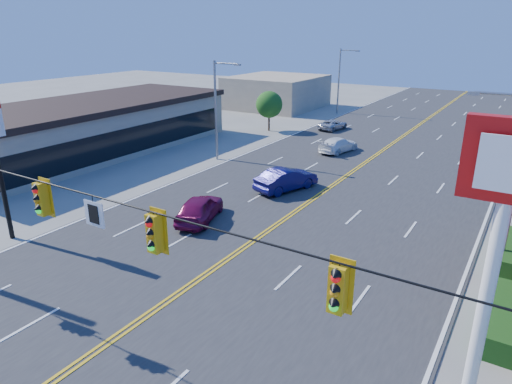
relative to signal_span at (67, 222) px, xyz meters
The scene contains 13 objects.
ground 4.89m from the signal_span, ahead, with size 160.00×160.00×0.00m, color gray.
road 20.58m from the signal_span, 89.66° to the left, with size 20.00×120.00×0.06m, color #2D2D30.
signal_span is the anchor object (origin of this frame).
kfc_pylon 11.87m from the signal_span, 19.78° to the left, with size 2.20×0.36×8.50m.
strip_mall 28.46m from the signal_span, 140.56° to the left, with size 10.40×26.40×4.40m.
streetlight_sw 24.46m from the signal_span, 115.88° to the left, with size 2.55×0.25×8.00m.
streetlight_nw 49.17m from the signal_span, 102.54° to the left, with size 2.55×0.25×8.00m.
tree_west 36.42m from the signal_span, 110.75° to the left, with size 2.80×2.80×4.20m.
bld_west_far 52.03m from the signal_span, 112.50° to the left, with size 11.00×12.00×4.20m, color tan.
car_magenta 12.36m from the signal_span, 109.62° to the left, with size 1.73×4.29×1.46m, color maroon.
car_blue 18.70m from the signal_span, 96.97° to the left, with size 1.60×4.57×1.51m, color #0F0D4C.
car_white 29.93m from the signal_span, 96.05° to the left, with size 1.78×4.38×1.27m, color white.
car_silver 38.87m from the signal_span, 100.76° to the left, with size 1.78×3.86×1.07m, color silver.
Camera 1 is at (11.32, -7.64, 10.37)m, focal length 32.00 mm.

